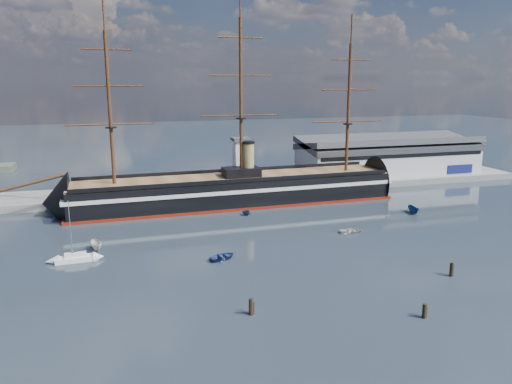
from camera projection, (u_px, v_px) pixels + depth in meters
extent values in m
plane|color=#25313B|center=(264.00, 223.00, 121.54)|extent=(600.00, 600.00, 0.00)
cube|color=slate|center=(260.00, 189.00, 157.96)|extent=(180.00, 18.00, 2.00)
cube|color=#B7BABC|center=(388.00, 159.00, 173.54)|extent=(62.00, 20.00, 10.00)
cube|color=#3F4247|center=(389.00, 143.00, 172.30)|extent=(63.00, 21.00, 2.00)
cube|color=silver|center=(241.00, 164.00, 151.20)|extent=(4.00, 4.00, 14.00)
cube|color=#3F4247|center=(240.00, 139.00, 149.54)|extent=(5.00, 5.00, 1.00)
cube|color=black|center=(235.00, 190.00, 138.71)|extent=(88.32, 17.85, 7.00)
cube|color=silver|center=(235.00, 186.00, 138.44)|extent=(90.32, 18.14, 1.00)
cube|color=maroon|center=(235.00, 203.00, 139.52)|extent=(90.32, 18.10, 0.90)
cone|color=black|center=(56.00, 203.00, 125.79)|extent=(14.33, 15.97, 15.68)
cone|color=black|center=(383.00, 181.00, 151.76)|extent=(11.33, 15.91, 15.68)
cube|color=brown|center=(234.00, 177.00, 137.91)|extent=(88.29, 16.57, 0.40)
cube|color=black|center=(241.00, 172.00, 138.15)|extent=(10.12, 6.21, 2.50)
cylinder|color=#A28C57|center=(248.00, 159.00, 137.93)|extent=(3.20, 3.20, 9.00)
cylinder|color=#381E0F|center=(30.00, 184.00, 123.08)|extent=(17.76, 1.07, 4.43)
cylinder|color=#381E0F|center=(110.00, 109.00, 124.70)|extent=(0.90, 0.90, 38.00)
cylinder|color=#381E0F|center=(241.00, 100.00, 133.75)|extent=(0.90, 0.90, 42.00)
cylinder|color=#381E0F|center=(348.00, 109.00, 143.35)|extent=(0.90, 0.90, 36.00)
cube|color=white|center=(76.00, 259.00, 95.68)|extent=(7.63, 2.55, 1.00)
cube|color=white|center=(75.00, 255.00, 95.50)|extent=(4.09, 1.79, 0.80)
cylinder|color=#B2B2B7|center=(70.00, 229.00, 94.20)|extent=(0.16, 0.16, 11.05)
imported|color=white|center=(97.00, 250.00, 102.17)|extent=(6.23, 3.48, 2.36)
imported|color=navy|center=(223.00, 259.00, 96.95)|extent=(2.64, 3.72, 1.61)
imported|color=navy|center=(246.00, 215.00, 128.38)|extent=(6.44, 4.75, 2.17)
imported|color=silver|center=(351.00, 233.00, 113.32)|extent=(2.15, 3.36, 1.46)
imported|color=navy|center=(413.00, 213.00, 129.96)|extent=(5.97, 2.91, 2.29)
cylinder|color=black|center=(251.00, 315.00, 74.20)|extent=(0.64, 0.64, 3.29)
cylinder|color=black|center=(424.00, 318.00, 73.18)|extent=(0.64, 0.64, 2.95)
cylinder|color=black|center=(451.00, 276.00, 88.64)|extent=(0.64, 0.64, 3.27)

